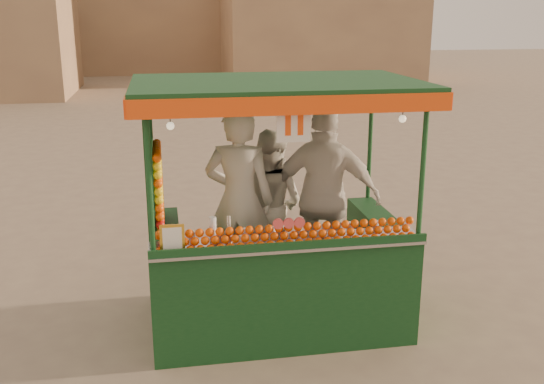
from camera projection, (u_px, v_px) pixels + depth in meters
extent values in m
plane|color=#746153|center=(230.00, 312.00, 6.61)|extent=(90.00, 90.00, 0.00)
cube|color=#A2815C|center=(318.00, 25.00, 29.78)|extent=(9.00, 6.00, 5.00)
cube|color=#A2815C|center=(131.00, 5.00, 33.66)|extent=(14.00, 7.00, 7.00)
cube|color=#0F3918|center=(276.00, 306.00, 6.43)|extent=(2.49, 1.53, 0.29)
cylinder|color=black|center=(192.00, 310.00, 6.27)|extent=(0.34, 0.10, 0.34)
cylinder|color=black|center=(356.00, 297.00, 6.57)|extent=(0.34, 0.10, 0.34)
cube|color=#0F3918|center=(288.00, 285.00, 5.69)|extent=(2.49, 0.29, 0.77)
cube|color=#0F3918|center=(166.00, 263.00, 6.19)|extent=(0.29, 1.24, 0.77)
cube|color=#0F3918|center=(376.00, 249.00, 6.56)|extent=(0.29, 1.24, 0.77)
cube|color=#B2B2B7|center=(288.00, 243.00, 5.61)|extent=(2.49, 0.44, 0.03)
cylinder|color=#0F3918|center=(150.00, 183.00, 5.11)|extent=(0.05, 0.05, 1.34)
cylinder|color=#0F3918|center=(423.00, 171.00, 5.51)|extent=(0.05, 0.05, 1.34)
cylinder|color=#0F3918|center=(151.00, 147.00, 6.47)|extent=(0.05, 0.05, 1.34)
cylinder|color=#0F3918|center=(370.00, 139.00, 6.87)|extent=(0.05, 0.05, 1.34)
cube|color=#0F3918|center=(276.00, 84.00, 5.79)|extent=(2.68, 1.72, 0.08)
cube|color=#F1470D|center=(296.00, 105.00, 5.00)|extent=(2.68, 0.04, 0.15)
cube|color=#F1470D|center=(262.00, 83.00, 6.63)|extent=(2.68, 0.04, 0.15)
cube|color=#F1470D|center=(131.00, 96.00, 5.59)|extent=(0.04, 1.72, 0.15)
cube|color=#F1470D|center=(411.00, 90.00, 6.04)|extent=(0.04, 1.72, 0.15)
cylinder|color=#E04445|center=(289.00, 223.00, 5.42)|extent=(0.10, 0.02, 0.10)
cube|color=gold|center=(172.00, 239.00, 5.28)|extent=(0.21, 0.02, 0.27)
cube|color=white|center=(293.00, 125.00, 5.12)|extent=(0.29, 0.01, 0.29)
sphere|color=#FFE5B2|center=(170.00, 126.00, 5.08)|extent=(0.07, 0.07, 0.07)
sphere|color=#FFE5B2|center=(403.00, 119.00, 5.41)|extent=(0.07, 0.07, 0.07)
imported|color=silver|center=(239.00, 201.00, 6.26)|extent=(0.81, 0.65, 1.92)
imported|color=beige|center=(270.00, 204.00, 6.64)|extent=(1.00, 0.99, 1.62)
imported|color=beige|center=(325.00, 197.00, 6.35)|extent=(1.23, 0.85, 1.93)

